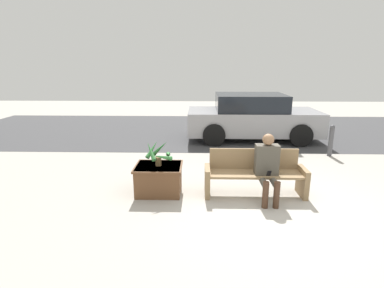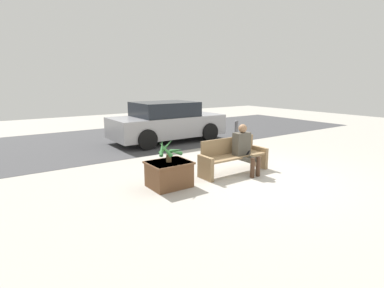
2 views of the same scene
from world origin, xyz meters
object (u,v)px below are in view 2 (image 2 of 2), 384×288
at_px(planter_box, 169,173).
at_px(potted_plant, 169,151).
at_px(bench, 233,156).
at_px(person_seated, 244,147).
at_px(parked_car, 167,122).
at_px(bollard_post, 236,132).

height_order(planter_box, potted_plant, potted_plant).
bearing_deg(bench, potted_plant, 179.62).
relative_size(person_seated, parked_car, 0.29).
bearing_deg(person_seated, bench, 133.55).
height_order(bench, person_seated, person_seated).
bearing_deg(bollard_post, potted_plant, -149.62).
distance_m(potted_plant, parked_car, 4.90).
distance_m(person_seated, bollard_post, 3.48).
xyz_separation_m(potted_plant, parked_car, (2.42, 4.26, -0.06)).
distance_m(bench, potted_plant, 1.80).
relative_size(parked_car, bollard_post, 4.92).
distance_m(planter_box, bollard_post, 4.86).
bearing_deg(bollard_post, bench, -134.50).
distance_m(person_seated, planter_box, 2.00).
height_order(planter_box, parked_car, parked_car).
height_order(potted_plant, bollard_post, potted_plant).
height_order(planter_box, bollard_post, bollard_post).
xyz_separation_m(person_seated, bollard_post, (2.24, 2.66, -0.20)).
height_order(person_seated, parked_car, parked_car).
height_order(bench, planter_box, bench).
bearing_deg(planter_box, bollard_post, 30.33).
bearing_deg(potted_plant, bollard_post, 30.38).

